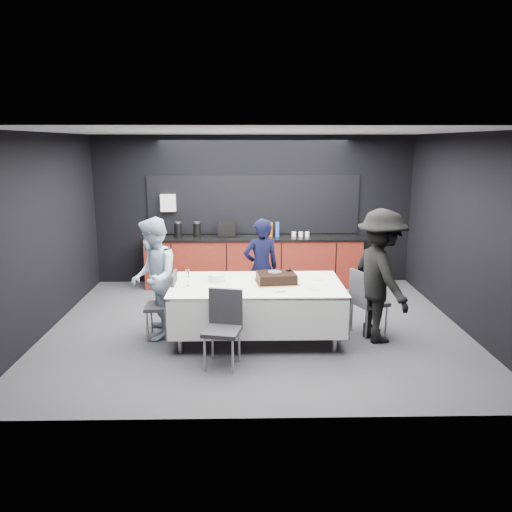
% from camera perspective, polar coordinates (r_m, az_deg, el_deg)
% --- Properties ---
extents(ground, '(6.00, 6.00, 0.00)m').
position_cam_1_polar(ground, '(7.43, 0.02, -8.10)').
color(ground, '#434348').
rests_on(ground, ground).
extents(room_shell, '(6.04, 5.04, 2.82)m').
position_cam_1_polar(room_shell, '(6.98, 0.02, 6.30)').
color(room_shell, white).
rests_on(room_shell, ground).
extents(kitchenette, '(4.10, 0.64, 2.05)m').
position_cam_1_polar(kitchenette, '(9.39, -0.36, -0.16)').
color(kitchenette, '#60170F').
rests_on(kitchenette, ground).
extents(party_table, '(2.32, 1.32, 0.78)m').
position_cam_1_polar(party_table, '(6.84, 0.09, -4.27)').
color(party_table, '#99999E').
rests_on(party_table, ground).
extents(cake_assembly, '(0.60, 0.51, 0.17)m').
position_cam_1_polar(cake_assembly, '(6.83, 2.33, -2.49)').
color(cake_assembly, gold).
rests_on(cake_assembly, party_table).
extents(plate_stack, '(0.23, 0.23, 0.10)m').
position_cam_1_polar(plate_stack, '(6.92, -4.54, -2.48)').
color(plate_stack, white).
rests_on(plate_stack, party_table).
extents(loose_plate_near, '(0.20, 0.20, 0.01)m').
position_cam_1_polar(loose_plate_near, '(6.54, -3.61, -3.79)').
color(loose_plate_near, white).
rests_on(loose_plate_near, party_table).
extents(loose_plate_right_a, '(0.18, 0.18, 0.01)m').
position_cam_1_polar(loose_plate_right_a, '(7.05, 7.11, -2.65)').
color(loose_plate_right_a, white).
rests_on(loose_plate_right_a, party_table).
extents(loose_plate_right_b, '(0.18, 0.18, 0.01)m').
position_cam_1_polar(loose_plate_right_b, '(6.60, 6.55, -3.71)').
color(loose_plate_right_b, white).
rests_on(loose_plate_right_b, party_table).
extents(loose_plate_far, '(0.19, 0.19, 0.01)m').
position_cam_1_polar(loose_plate_far, '(7.26, 0.81, -2.09)').
color(loose_plate_far, white).
rests_on(loose_plate_far, party_table).
extents(fork_pile, '(0.17, 0.14, 0.02)m').
position_cam_1_polar(fork_pile, '(6.43, 2.64, -4.01)').
color(fork_pile, white).
rests_on(fork_pile, party_table).
extents(champagne_flute, '(0.06, 0.06, 0.22)m').
position_cam_1_polar(champagne_flute, '(6.72, -7.84, -2.07)').
color(champagne_flute, white).
rests_on(champagne_flute, party_table).
extents(chair_left, '(0.43, 0.43, 0.92)m').
position_cam_1_polar(chair_left, '(6.99, -10.17, -5.01)').
color(chair_left, '#302F34').
rests_on(chair_left, ground).
extents(chair_right, '(0.55, 0.55, 0.92)m').
position_cam_1_polar(chair_right, '(7.17, 12.38, -4.67)').
color(chair_right, '#302F34').
rests_on(chair_right, ground).
extents(chair_near, '(0.50, 0.50, 0.92)m').
position_cam_1_polar(chair_near, '(6.09, -3.72, -7.56)').
color(chair_near, '#302F34').
rests_on(chair_near, ground).
extents(person_center, '(0.65, 0.52, 1.54)m').
position_cam_1_polar(person_center, '(7.65, 0.59, -1.40)').
color(person_center, black).
rests_on(person_center, ground).
extents(person_left, '(0.73, 0.88, 1.67)m').
position_cam_1_polar(person_left, '(6.97, -11.64, -2.54)').
color(person_left, '#ADC5D9').
rests_on(person_left, ground).
extents(person_right, '(0.96, 1.31, 1.81)m').
position_cam_1_polar(person_right, '(6.90, 14.02, -2.25)').
color(person_right, black).
rests_on(person_right, ground).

